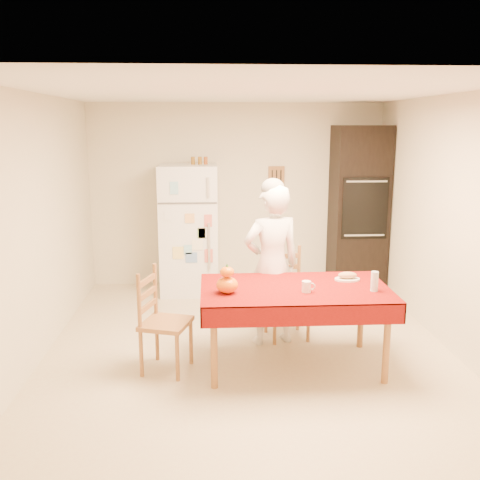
{
  "coord_description": "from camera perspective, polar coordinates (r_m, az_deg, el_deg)",
  "views": [
    {
      "loc": [
        -0.38,
        -5.09,
        2.19
      ],
      "look_at": [
        -0.07,
        0.2,
        1.06
      ],
      "focal_mm": 40.0,
      "sensor_mm": 36.0,
      "label": 1
    }
  ],
  "objects": [
    {
      "name": "refrigerator",
      "position": [
        7.11,
        -5.45,
        1.14
      ],
      "size": [
        0.75,
        0.74,
        1.7
      ],
      "color": "white",
      "rests_on": "floor"
    },
    {
      "name": "room_shell",
      "position": [
        5.14,
        0.94,
        5.71
      ],
      "size": [
        4.02,
        4.52,
        2.51
      ],
      "color": "beige",
      "rests_on": "ground"
    },
    {
      "name": "spice_jar_left",
      "position": [
        7.04,
        -5.04,
        8.44
      ],
      "size": [
        0.05,
        0.05,
        0.1
      ],
      "primitive_type": "cylinder",
      "color": "brown",
      "rests_on": "refrigerator"
    },
    {
      "name": "bread_plate",
      "position": [
        5.17,
        11.37,
        -4.13
      ],
      "size": [
        0.24,
        0.24,
        0.02
      ],
      "primitive_type": "cylinder",
      "color": "white",
      "rests_on": "dining_table"
    },
    {
      "name": "seated_woman",
      "position": [
        5.39,
        3.41,
        -2.7
      ],
      "size": [
        0.68,
        0.53,
        1.64
      ],
      "primitive_type": "imported",
      "rotation": [
        0.0,
        0.0,
        3.4
      ],
      "color": "silver",
      "rests_on": "floor"
    },
    {
      "name": "floor",
      "position": [
        5.56,
        0.87,
        -11.14
      ],
      "size": [
        4.5,
        4.5,
        0.0
      ],
      "primitive_type": "plane",
      "color": "#C3AC8D",
      "rests_on": "ground"
    },
    {
      "name": "oven_cabinet",
      "position": [
        7.39,
        12.51,
        3.29
      ],
      "size": [
        0.7,
        0.62,
        2.2
      ],
      "color": "black",
      "rests_on": "floor"
    },
    {
      "name": "pumpkin_upper",
      "position": [
        4.64,
        -1.39,
        -3.42
      ],
      "size": [
        0.12,
        0.12,
        0.09
      ],
      "primitive_type": "ellipsoid",
      "color": "#C33C04",
      "rests_on": "pumpkin_lower"
    },
    {
      "name": "wine_glass",
      "position": [
        4.87,
        14.15,
        -4.3
      ],
      "size": [
        0.07,
        0.07,
        0.18
      ],
      "primitive_type": "cylinder",
      "color": "silver",
      "rests_on": "dining_table"
    },
    {
      "name": "spice_jar_right",
      "position": [
        7.04,
        -3.67,
        8.46
      ],
      "size": [
        0.05,
        0.05,
        0.1
      ],
      "primitive_type": "cylinder",
      "color": "#94481B",
      "rests_on": "refrigerator"
    },
    {
      "name": "spice_jar_mid",
      "position": [
        7.04,
        -4.3,
        8.45
      ],
      "size": [
        0.05,
        0.05,
        0.1
      ],
      "primitive_type": "cylinder",
      "color": "brown",
      "rests_on": "refrigerator"
    },
    {
      "name": "coffee_mug",
      "position": [
        4.73,
        7.09,
        -4.96
      ],
      "size": [
        0.08,
        0.08,
        0.1
      ],
      "primitive_type": "cylinder",
      "color": "white",
      "rests_on": "dining_table"
    },
    {
      "name": "bread_loaf",
      "position": [
        5.15,
        11.39,
        -3.7
      ],
      "size": [
        0.18,
        0.1,
        0.06
      ],
      "primitive_type": "ellipsoid",
      "color": "tan",
      "rests_on": "bread_plate"
    },
    {
      "name": "dining_table",
      "position": [
        4.9,
        5.85,
        -5.81
      ],
      "size": [
        1.7,
        1.0,
        0.76
      ],
      "color": "brown",
      "rests_on": "floor"
    },
    {
      "name": "chair_far",
      "position": [
        5.67,
        4.87,
        -5.25
      ],
      "size": [
        0.48,
        0.46,
        0.95
      ],
      "rotation": [
        0.0,
        0.0,
        0.16
      ],
      "color": "brown",
      "rests_on": "floor"
    },
    {
      "name": "pumpkin_lower",
      "position": [
        4.67,
        -1.38,
        -4.82
      ],
      "size": [
        0.19,
        0.19,
        0.14
      ],
      "primitive_type": "ellipsoid",
      "color": "#D35504",
      "rests_on": "dining_table"
    },
    {
      "name": "chair_left",
      "position": [
        4.92,
        -8.62,
        -8.1
      ],
      "size": [
        0.51,
        0.52,
        0.95
      ],
      "rotation": [
        0.0,
        0.0,
        1.27
      ],
      "color": "brown",
      "rests_on": "floor"
    }
  ]
}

